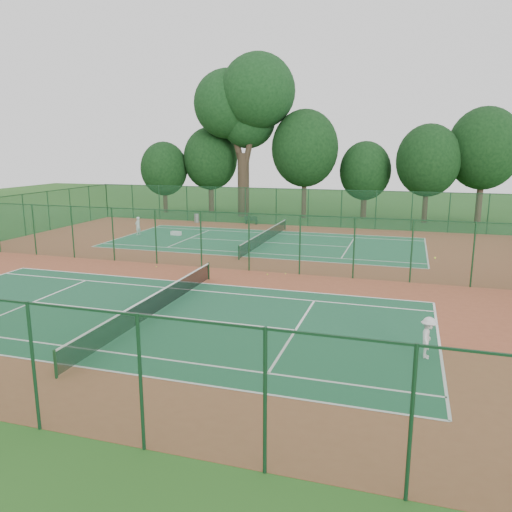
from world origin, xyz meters
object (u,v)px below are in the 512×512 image
Objects in this scene: kit_bag at (176,233)px; player_near at (428,338)px; bench at (251,220)px; trash_bin at (197,218)px; big_tree at (245,103)px; player_far at (138,226)px.

player_near is at bearing -40.40° from kit_bag.
trash_bin is at bearing -172.57° from bench.
trash_bin is 7.29m from kit_bag.
player_near reaches higher than bench.
kit_bag is (-4.19, -7.67, -0.24)m from bench.
kit_bag is at bearing 48.69° from player_near.
kit_bag is at bearing -97.60° from big_tree.
player_near is 39.32m from big_tree.
trash_bin reaches higher than bench.
big_tree is (3.03, 6.04, 11.29)m from trash_bin.
player_near is 34.29m from trash_bin.
player_near is 1.72× the size of trash_bin.
player_far is at bearing -109.25° from big_tree.
big_tree is at bearing 32.62° from player_near.
big_tree is at bearing 63.40° from trash_bin.
big_tree is at bearing 171.21° from player_far.
player_near is 1.14× the size of bench.
bench is at bearing 33.44° from player_near.
player_far is 1.78× the size of trash_bin.
bench is at bearing 5.25° from trash_bin.
player_far is at bearing 54.07° from player_near.
trash_bin reaches higher than kit_bag.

